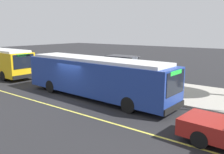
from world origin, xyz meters
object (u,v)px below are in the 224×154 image
(pedestrian_commuter, at_px, (97,73))
(waiting_bench, at_px, (124,77))
(transit_bus_main, at_px, (95,76))
(route_sign_post, at_px, (135,70))

(pedestrian_commuter, bearing_deg, waiting_bench, 47.44)
(transit_bus_main, relative_size, pedestrian_commuter, 7.47)
(waiting_bench, bearing_deg, transit_bus_main, -79.24)
(route_sign_post, height_order, pedestrian_commuter, route_sign_post)
(transit_bus_main, bearing_deg, pedestrian_commuter, 129.28)
(waiting_bench, xyz_separation_m, pedestrian_commuter, (-1.73, -1.89, 0.48))
(waiting_bench, bearing_deg, pedestrian_commuter, -132.56)
(pedestrian_commuter, bearing_deg, route_sign_post, -11.10)
(pedestrian_commuter, bearing_deg, transit_bus_main, -50.72)
(transit_bus_main, bearing_deg, waiting_bench, 100.76)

